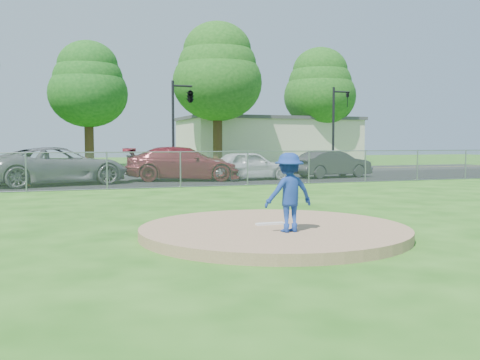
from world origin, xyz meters
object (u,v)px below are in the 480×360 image
at_px(pitcher, 289,192).
at_px(parked_car_pearl, 249,165).
at_px(parked_car_charcoal, 332,164).
at_px(tree_right, 217,71).
at_px(traffic_signal_center, 189,98).
at_px(tree_center, 88,84).
at_px(traffic_cone, 26,179).
at_px(commercial_building, 268,140).
at_px(traffic_signal_right, 336,121).
at_px(parked_car_gray, 59,166).
at_px(tree_far_right, 320,87).
at_px(parked_car_darkred, 184,164).

xyz_separation_m(pitcher, parked_car_pearl, (5.37, 16.02, -0.20)).
bearing_deg(parked_car_pearl, parked_car_charcoal, -91.04).
bearing_deg(tree_right, parked_car_charcoal, -85.88).
bearing_deg(traffic_signal_center, parked_car_pearl, -78.27).
xyz_separation_m(tree_center, tree_right, (10.00, -2.00, 1.18)).
xyz_separation_m(pitcher, traffic_cone, (-5.09, 15.59, -0.62)).
bearing_deg(commercial_building, traffic_signal_right, -96.29).
bearing_deg(traffic_cone, traffic_signal_right, 20.22).
relative_size(parked_car_gray, parked_car_pearl, 1.40).
height_order(tree_far_right, traffic_signal_center, tree_far_right).
relative_size(tree_center, traffic_signal_right, 1.76).
bearing_deg(pitcher, traffic_cone, -75.45).
bearing_deg(commercial_building, parked_car_darkred, -122.12).
xyz_separation_m(tree_center, traffic_cone, (-4.11, -19.13, -6.14)).
bearing_deg(parked_car_darkred, tree_center, 26.37).
bearing_deg(parked_car_pearl, traffic_signal_center, 8.53).
bearing_deg(parked_car_darkred, pitcher, -170.93).
height_order(traffic_cone, parked_car_gray, parked_car_gray).
distance_m(traffic_signal_center, traffic_signal_right, 10.34).
xyz_separation_m(traffic_signal_right, parked_car_darkred, (-12.08, -6.06, -2.52)).
relative_size(traffic_cone, parked_car_gray, 0.10).
height_order(traffic_signal_right, parked_car_gray, traffic_signal_right).
relative_size(tree_center, parked_car_gray, 1.63).
relative_size(commercial_building, parked_car_darkred, 2.85).
xyz_separation_m(tree_center, parked_car_pearl, (6.36, -18.70, -5.73)).
relative_size(tree_center, parked_car_darkred, 1.71).
relative_size(commercial_building, traffic_signal_right, 2.93).
relative_size(commercial_building, parked_car_gray, 2.72).
xyz_separation_m(traffic_signal_center, parked_car_pearl, (1.39, -6.70, -3.87)).
bearing_deg(traffic_signal_center, tree_right, 63.29).
xyz_separation_m(parked_car_darkred, parked_car_pearl, (3.21, -0.64, -0.10)).
height_order(tree_right, parked_car_darkred, tree_right).
height_order(tree_right, traffic_signal_center, tree_right).
height_order(tree_center, tree_far_right, tree_far_right).
height_order(traffic_signal_right, traffic_cone, traffic_signal_right).
bearing_deg(parked_car_darkred, traffic_signal_right, -46.91).
bearing_deg(tree_center, traffic_cone, -102.11).
distance_m(tree_right, parked_car_darkred, 18.74).
xyz_separation_m(traffic_signal_center, parked_car_charcoal, (6.22, -6.52, -3.88)).
bearing_deg(traffic_signal_center, parked_car_gray, -138.89).
bearing_deg(tree_center, traffic_signal_center, -67.51).
distance_m(tree_right, traffic_signal_center, 11.60).
bearing_deg(commercial_building, parked_car_gray, -130.97).
xyz_separation_m(tree_far_right, parked_car_gray, (-23.72, -19.71, -6.21)).
bearing_deg(parked_car_darkred, traffic_cone, 114.86).
bearing_deg(parked_car_darkred, commercial_building, -15.65).
xyz_separation_m(commercial_building, tree_right, (-7.00, -6.00, 5.49)).
relative_size(traffic_signal_center, parked_car_charcoal, 1.27).
distance_m(tree_far_right, pitcher, 41.40).
bearing_deg(traffic_signal_center, traffic_signal_right, 0.00).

